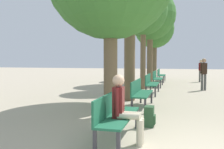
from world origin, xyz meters
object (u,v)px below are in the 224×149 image
bench_row_1 (140,91)px  backpack (149,116)px  tree_row_2 (143,12)px  pedestrian_mid (201,69)px  bench_row_4 (160,74)px  tree_row_3 (150,15)px  bench_row_2 (151,82)px  bench_row_0 (115,112)px  pedestrian_near (204,72)px  person_seated (125,107)px  bench_row_3 (157,77)px  tree_row_4 (154,29)px

bench_row_1 → backpack: (0.55, -2.20, -0.30)m
tree_row_2 → backpack: tree_row_2 is taller
pedestrian_mid → bench_row_4: bearing=-171.4°
tree_row_3 → bench_row_2: bearing=-83.4°
tree_row_2 → tree_row_3: 3.36m
bench_row_0 → pedestrian_near: size_ratio=1.17×
person_seated → tree_row_3: bearing=94.0°
tree_row_3 → backpack: (1.15, -10.76, -4.22)m
bench_row_1 → tree_row_3: size_ratio=0.31×
bench_row_2 → tree_row_3: (-0.60, 5.22, 3.92)m
bench_row_3 → backpack: bench_row_3 is taller
bench_row_0 → pedestrian_mid: size_ratio=1.22×
pedestrian_near → tree_row_3: bearing=133.9°
person_seated → pedestrian_mid: (2.52, 13.98, 0.21)m
bench_row_1 → pedestrian_mid: pedestrian_mid is taller
bench_row_3 → tree_row_3: bearing=107.8°
bench_row_0 → tree_row_4: size_ratio=0.35×
bench_row_0 → tree_row_3: (-0.60, 11.90, 3.92)m
tree_row_2 → pedestrian_near: 4.38m
bench_row_2 → bench_row_3: bearing=90.0°
person_seated → backpack: person_seated is taller
bench_row_4 → tree_row_3: (-0.60, -1.47, 3.92)m
bench_row_4 → tree_row_3: tree_row_3 is taller
pedestrian_near → bench_row_0: bearing=-105.7°
bench_row_2 → person_seated: person_seated is taller
bench_row_1 → person_seated: size_ratio=1.49×
bench_row_0 → bench_row_3: bearing=90.0°
bench_row_4 → backpack: (0.55, -12.23, -0.30)m
bench_row_1 → bench_row_2: size_ratio=1.00×
bench_row_3 → pedestrian_near: 2.81m
bench_row_1 → pedestrian_near: pedestrian_near is taller
tree_row_3 → person_seated: tree_row_3 is taller
bench_row_4 → backpack: bearing=-87.4°
tree_row_4 → pedestrian_near: tree_row_4 is taller
tree_row_3 → backpack: bearing=-83.9°
bench_row_0 → person_seated: bearing=-39.0°
tree_row_4 → pedestrian_mid: bearing=-19.0°
bench_row_1 → bench_row_2: (0.00, 3.34, 0.00)m
backpack → bench_row_0: bearing=-115.6°
bench_row_1 → person_seated: (0.23, -3.53, 0.15)m
bench_row_4 → tree_row_3: 4.23m
bench_row_2 → person_seated: bearing=-88.1°
tree_row_2 → tree_row_3: size_ratio=0.87×
bench_row_2 → tree_row_4: (-0.60, 8.26, 3.38)m
bench_row_0 → tree_row_2: bearing=94.0°
bench_row_0 → bench_row_1: same height
bench_row_2 → tree_row_3: bearing=96.6°
bench_row_3 → pedestrian_mid: pedestrian_mid is taller
bench_row_0 → bench_row_2: 6.69m
bench_row_2 → person_seated: 6.88m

